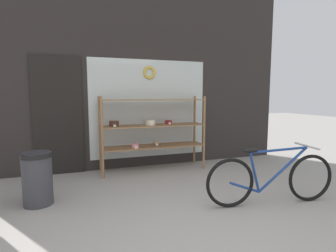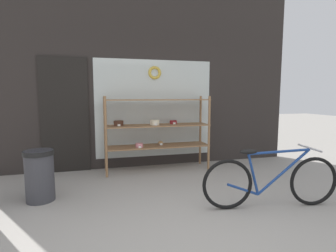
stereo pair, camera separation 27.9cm
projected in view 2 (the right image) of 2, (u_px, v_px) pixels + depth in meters
name	position (u px, v px, depth m)	size (l,w,h in m)	color
ground_plane	(200.00, 247.00, 2.45)	(30.00, 30.00, 0.00)	gray
storefront_facade	(142.00, 78.00, 5.10)	(6.19, 0.13, 3.60)	#2D2826
display_case	(156.00, 126.00, 4.90)	(1.95, 0.48, 1.40)	#8E6642
bicycle	(271.00, 181.00, 3.29)	(1.76, 0.46, 0.77)	black
trash_bin	(40.00, 174.00, 3.49)	(0.39, 0.39, 0.69)	#38383D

